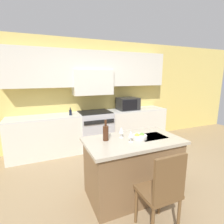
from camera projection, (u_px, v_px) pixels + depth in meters
ground_plane at (131, 190)px, 2.82m from camera, size 10.00×10.00×0.00m
back_cabinetry at (91, 84)px, 4.42m from camera, size 10.00×0.46×2.70m
back_counter at (95, 130)px, 4.44m from camera, size 3.98×0.62×0.92m
range_stove at (95, 130)px, 4.42m from camera, size 0.79×0.70×0.94m
microwave at (128, 104)px, 4.66m from camera, size 0.54×0.43×0.32m
kitchen_island at (133, 167)px, 2.65m from camera, size 1.42×0.80×0.89m
island_chair at (162, 190)px, 1.93m from camera, size 0.42×0.40×1.02m
wine_bottle at (106, 133)px, 2.50m from camera, size 0.08×0.08×0.31m
wine_glass_near at (131, 134)px, 2.43m from camera, size 0.07×0.07×0.17m
wine_glass_far at (121, 130)px, 2.61m from camera, size 0.07×0.07×0.17m
fruit_bowl at (139, 137)px, 2.58m from camera, size 0.22×0.22×0.09m
oil_bottle_on_counter at (70, 112)px, 4.03m from camera, size 0.06×0.06×0.18m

